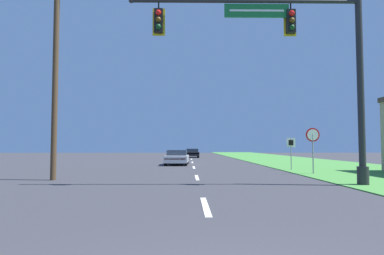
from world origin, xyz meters
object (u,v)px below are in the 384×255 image
at_px(far_car, 192,153).
at_px(utility_pole_near, 55,71).
at_px(route_sign_post, 291,146).
at_px(signal_mast, 304,58).
at_px(stop_sign, 313,140).
at_px(car_ahead, 177,157).

bearing_deg(far_car, utility_pole_near, -102.03).
relative_size(far_car, route_sign_post, 2.19).
bearing_deg(signal_mast, stop_sign, 66.96).
height_order(car_ahead, utility_pole_near, utility_pole_near).
distance_m(stop_sign, utility_pole_near, 13.71).
xyz_separation_m(signal_mast, stop_sign, (2.29, 5.38, -3.15)).
distance_m(signal_mast, far_car, 34.50).
bearing_deg(utility_pole_near, car_ahead, 67.99).
height_order(car_ahead, stop_sign, stop_sign).
bearing_deg(route_sign_post, utility_pole_near, -154.06).
bearing_deg(stop_sign, far_car, 102.30).
xyz_separation_m(signal_mast, car_ahead, (-5.48, 15.25, -4.41)).
distance_m(car_ahead, route_sign_post, 10.13).
height_order(car_ahead, route_sign_post, route_sign_post).
distance_m(car_ahead, stop_sign, 12.62).
bearing_deg(car_ahead, stop_sign, -51.80).
bearing_deg(route_sign_post, signal_mast, -103.41).
distance_m(signal_mast, utility_pole_near, 10.95).
bearing_deg(far_car, stop_sign, -77.70).
distance_m(signal_mast, route_sign_post, 9.42).
relative_size(signal_mast, car_ahead, 2.08).
bearing_deg(car_ahead, far_car, 85.34).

